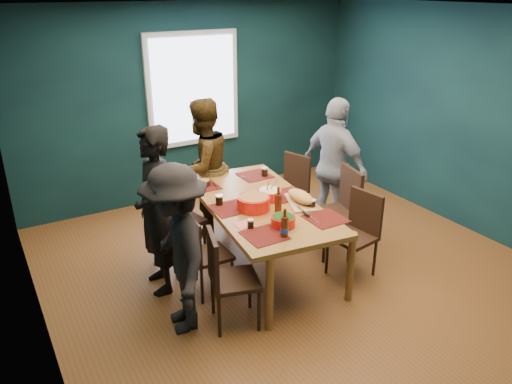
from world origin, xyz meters
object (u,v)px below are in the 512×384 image
bowl_herbs (283,221)px  chair_left_near (225,273)px  chair_right_far (292,184)px  cutting_board (301,198)px  chair_right_mid (341,205)px  person_right (335,167)px  chair_left_far (170,215)px  chair_left_mid (202,249)px  person_far_left (156,211)px  person_back (203,167)px  bowl_dumpling (270,194)px  bowl_salad (254,203)px  chair_right_near (358,227)px  person_near_left (177,250)px  dining_table (259,208)px

bowl_herbs → chair_left_near: bearing=-172.4°
chair_right_far → cutting_board: cutting_board is taller
chair_right_mid → person_right: size_ratio=0.60×
chair_right_mid → chair_left_far: bearing=169.9°
chair_left_mid → person_right: size_ratio=0.51×
person_far_left → cutting_board: bearing=78.1°
person_right → cutting_board: (-0.92, -0.59, 0.01)m
chair_right_far → cutting_board: bearing=-138.7°
chair_left_near → person_far_left: (-0.30, 0.88, 0.31)m
person_back → cutting_board: 1.47m
bowl_herbs → person_far_left: bearing=140.5°
chair_left_mid → chair_right_mid: bearing=0.5°
chair_left_mid → bowl_dumpling: size_ratio=3.29×
chair_left_near → cutting_board: cutting_board is taller
bowl_dumpling → chair_right_mid: bearing=-8.7°
chair_left_near → bowl_salad: 0.89m
chair_left_far → cutting_board: 1.41m
bowl_salad → chair_right_mid: bearing=0.1°
chair_left_mid → person_back: (0.61, 1.28, 0.34)m
chair_right_near → person_back: person_back is taller
chair_left_mid → person_far_left: size_ratio=0.50×
chair_right_far → chair_right_mid: (0.04, -0.94, 0.06)m
bowl_salad → cutting_board: bearing=-13.2°
bowl_dumpling → cutting_board: bowl_dumpling is taller
chair_right_near → bowl_dumpling: bowl_dumpling is taller
chair_right_mid → bowl_dumpling: (-0.88, 0.13, 0.27)m
bowl_dumpling → cutting_board: 0.33m
chair_left_far → chair_right_mid: 1.91m
chair_left_far → bowl_herbs: chair_left_far is taller
chair_left_mid → person_near_left: size_ratio=0.55×
bowl_dumpling → bowl_salad: bearing=-153.5°
chair_left_near → chair_right_mid: (1.76, 0.55, 0.05)m
chair_right_near → person_right: bearing=57.2°
person_back → person_right: size_ratio=0.99×
dining_table → chair_left_far: bearing=150.9°
chair_right_mid → person_right: bearing=72.3°
person_far_left → bowl_dumpling: bearing=86.4°
person_right → person_near_left: bearing=101.5°
chair_left_mid → cutting_board: bearing=-5.7°
chair_left_far → cutting_board: chair_left_far is taller
dining_table → chair_right_mid: 1.02m
chair_right_far → bowl_dumpling: bowl_dumpling is taller
chair_left_mid → person_near_left: (-0.39, -0.37, 0.28)m
chair_right_far → bowl_herbs: size_ratio=3.85×
chair_right_near → person_near_left: person_near_left is taller
dining_table → person_back: (-0.12, 1.14, 0.12)m
chair_left_far → chair_right_mid: (1.78, -0.70, -0.01)m
cutting_board → bowl_herbs: bearing=-121.3°
chair_right_far → chair_right_mid: chair_right_mid is taller
chair_right_far → person_right: (0.30, -0.46, 0.32)m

